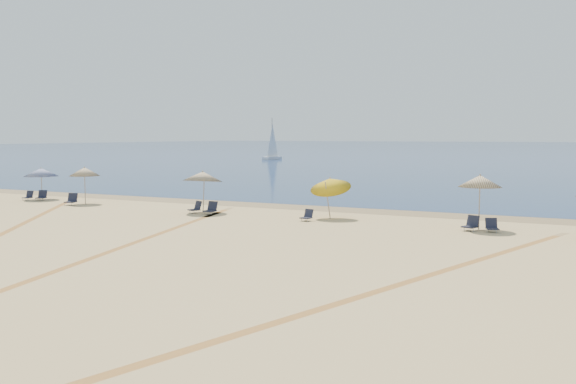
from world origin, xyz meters
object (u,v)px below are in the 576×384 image
object	(u,v)px
chair_1	(42,196)
chair_4	(211,209)
umbrella_0	(41,172)
umbrella_4	(480,181)
umbrella_2	(203,176)
chair_0	(28,196)
umbrella_1	(85,172)
chair_6	(471,224)
umbrella_3	(330,183)
sailboat_3	(272,147)
chair_7	(492,226)
chair_3	(196,208)
chair_2	(72,200)
chair_5	(307,216)

from	to	relation	value
chair_1	chair_4	size ratio (longest dim) A/B	1.18
umbrella_0	umbrella_4	bearing A→B (deg)	-2.39
umbrella_2	chair_0	size ratio (longest dim) A/B	3.69
umbrella_1	chair_6	distance (m)	24.40
umbrella_1	chair_4	world-z (taller)	umbrella_1
umbrella_3	chair_6	size ratio (longest dim) A/B	2.97
umbrella_1	chair_6	world-z (taller)	umbrella_1
sailboat_3	umbrella_4	bearing A→B (deg)	-53.74
umbrella_2	chair_7	size ratio (longest dim) A/B	3.22
chair_3	chair_6	world-z (taller)	chair_6
umbrella_0	umbrella_1	bearing A→B (deg)	-9.46
umbrella_3	chair_1	bearing A→B (deg)	179.65
chair_4	umbrella_3	bearing A→B (deg)	11.86
umbrella_4	chair_2	distance (m)	25.00
chair_6	sailboat_3	world-z (taller)	sailboat_3
chair_3	chair_6	bearing A→B (deg)	24.58
chair_3	chair_7	world-z (taller)	chair_3
chair_1	chair_0	bearing A→B (deg)	166.53
umbrella_3	chair_7	world-z (taller)	umbrella_3
chair_7	umbrella_1	bearing A→B (deg)	157.30
umbrella_2	chair_4	world-z (taller)	umbrella_2
umbrella_2	chair_6	size ratio (longest dim) A/B	2.88
umbrella_3	sailboat_3	world-z (taller)	sailboat_3
chair_7	sailboat_3	distance (m)	85.46
umbrella_4	chair_5	size ratio (longest dim) A/B	3.85
umbrella_3	chair_7	size ratio (longest dim) A/B	3.32
chair_1	sailboat_3	distance (m)	72.16
umbrella_1	chair_2	world-z (taller)	umbrella_1
umbrella_1	umbrella_4	size ratio (longest dim) A/B	0.92
umbrella_2	chair_5	size ratio (longest dim) A/B	3.58
chair_3	chair_6	size ratio (longest dim) A/B	0.97
chair_0	chair_7	bearing A→B (deg)	-9.12
umbrella_3	chair_0	size ratio (longest dim) A/B	3.81
umbrella_3	sailboat_3	xyz separation A→B (m)	(-39.05, 69.97, 0.40)
chair_3	sailboat_3	bearing A→B (deg)	138.50
chair_6	sailboat_3	bearing A→B (deg)	144.73
chair_4	chair_5	world-z (taller)	chair_4
chair_4	chair_6	bearing A→B (deg)	2.29
umbrella_4	chair_4	world-z (taller)	umbrella_4
umbrella_0	chair_3	distance (m)	13.93
sailboat_3	umbrella_0	bearing A→B (deg)	-73.10
chair_0	chair_5	world-z (taller)	chair_0
umbrella_4	chair_4	size ratio (longest dim) A/B	3.68
chair_0	sailboat_3	distance (m)	72.08
umbrella_4	chair_6	world-z (taller)	umbrella_4
chair_4	chair_3	bearing A→B (deg)	175.75
umbrella_2	chair_2	world-z (taller)	umbrella_2
chair_5	chair_2	bearing A→B (deg)	-168.04
chair_2	chair_4	bearing A→B (deg)	-17.95
chair_0	chair_2	distance (m)	5.01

